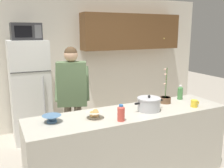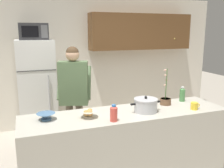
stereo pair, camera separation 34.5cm
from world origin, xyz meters
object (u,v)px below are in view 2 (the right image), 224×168
at_px(cooking_pot, 146,105).
at_px(empty_bowl, 46,116).
at_px(coffee_mug, 194,106).
at_px(bread_bowl, 88,113).
at_px(refrigerator, 37,89).
at_px(microwave, 33,32).
at_px(person_near_pot, 74,89).
at_px(bottle_near_edge, 182,94).
at_px(potted_orchid, 165,100).
at_px(bottle_mid_counter, 114,113).

relative_size(cooking_pot, empty_bowl, 1.93).
bearing_deg(coffee_mug, bread_bowl, 172.81).
xyz_separation_m(refrigerator, microwave, (0.00, -0.02, 1.02)).
bearing_deg(coffee_mug, cooking_pot, 167.63).
bearing_deg(person_near_pot, bottle_near_edge, -26.80).
distance_m(empty_bowl, potted_orchid, 1.60).
bearing_deg(refrigerator, bottle_mid_counter, -71.17).
bearing_deg(bread_bowl, refrigerator, 104.13).
bearing_deg(person_near_pot, empty_bowl, -120.14).
relative_size(coffee_mug, bottle_near_edge, 0.62).
distance_m(bottle_mid_counter, potted_orchid, 0.96).
bearing_deg(person_near_pot, bottle_mid_counter, -78.88).
xyz_separation_m(bread_bowl, bottle_mid_counter, (0.24, -0.21, 0.04)).
bearing_deg(coffee_mug, potted_orchid, 126.39).
xyz_separation_m(microwave, bottle_near_edge, (1.91, -1.64, -0.88)).
bearing_deg(potted_orchid, empty_bowl, -177.91).
bearing_deg(person_near_pot, refrigerator, 117.28).
xyz_separation_m(empty_bowl, potted_orchid, (1.60, 0.06, 0.02)).
relative_size(cooking_pot, coffee_mug, 3.11).
xyz_separation_m(person_near_pot, coffee_mug, (1.35, -1.10, -0.10)).
distance_m(coffee_mug, bread_bowl, 1.37).
height_order(bread_bowl, bottle_near_edge, bottle_near_edge).
relative_size(refrigerator, bottle_mid_counter, 9.23).
height_order(cooking_pot, empty_bowl, cooking_pot).
distance_m(refrigerator, coffee_mug, 2.74).
height_order(cooking_pot, bottle_mid_counter, cooking_pot).
relative_size(empty_bowl, bottle_mid_counter, 1.11).
bearing_deg(potted_orchid, bottle_mid_counter, -158.31).
bearing_deg(bottle_near_edge, microwave, 139.41).
height_order(coffee_mug, bread_bowl, bread_bowl).
height_order(microwave, coffee_mug, microwave).
height_order(refrigerator, bottle_mid_counter, refrigerator).
bearing_deg(bottle_mid_counter, microwave, 109.02).
relative_size(empty_bowl, bottle_near_edge, 0.99).
relative_size(bread_bowl, bottle_near_edge, 0.97).
distance_m(microwave, bottle_near_edge, 2.67).
distance_m(cooking_pot, bottle_near_edge, 0.75).
bearing_deg(refrigerator, potted_orchid, -47.14).
distance_m(bread_bowl, empty_bowl, 0.48).
distance_m(coffee_mug, empty_bowl, 1.85).
height_order(bottle_near_edge, bottle_mid_counter, bottle_near_edge).
bearing_deg(refrigerator, cooking_pot, -57.75).
xyz_separation_m(cooking_pot, coffee_mug, (0.63, -0.14, -0.04)).
xyz_separation_m(microwave, bottle_mid_counter, (0.71, -2.05, -0.89)).
bearing_deg(empty_bowl, bread_bowl, -10.38).
xyz_separation_m(person_near_pot, bread_bowl, (-0.01, -0.93, -0.09)).
xyz_separation_m(refrigerator, potted_orchid, (1.60, -1.72, 0.11)).
distance_m(bread_bowl, bottle_mid_counter, 0.32).
xyz_separation_m(person_near_pot, empty_bowl, (-0.49, -0.84, -0.10)).
bearing_deg(bottle_mid_counter, person_near_pot, 101.12).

